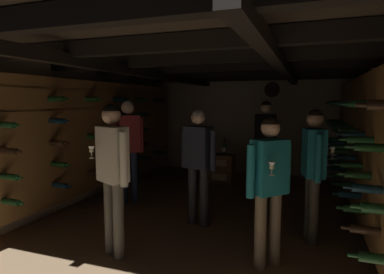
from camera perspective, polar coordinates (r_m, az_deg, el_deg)
The scene contains 10 objects.
ground_plane at distance 5.05m, azimuth 3.01°, elevation -13.58°, with size 8.40×8.40×0.00m, color #8C7051.
room_shell at distance 5.02m, azimuth 4.02°, elevation 2.97°, with size 4.72×6.52×2.41m.
wine_crate_stack at distance 6.94m, azimuth 5.15°, elevation -5.52°, with size 0.52×0.35×0.60m.
display_bottle at distance 6.88m, azimuth 5.73°, elevation -1.94°, with size 0.08×0.08×0.35m.
person_host_center at distance 4.44m, azimuth 1.09°, elevation -3.42°, with size 0.53×0.29×1.61m.
person_guest_far_right at distance 6.10m, azimuth 12.73°, elevation -0.11°, with size 0.43×0.39×1.73m.
person_guest_mid_left at distance 5.49m, azimuth -11.14°, elevation -0.70°, with size 0.39×0.45×1.73m.
person_guest_near_right at distance 3.40m, azimuth 13.41°, elevation -7.15°, with size 0.40×0.45×1.56m.
person_guest_mid_right at distance 4.17m, azimuth 20.59°, elevation -4.29°, with size 0.38×0.53×1.62m.
person_guest_near_left at distance 3.64m, azimuth -13.81°, elevation -4.83°, with size 0.49×0.35×1.69m.
Camera 1 is at (1.37, -4.55, 1.71)m, focal length 30.31 mm.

